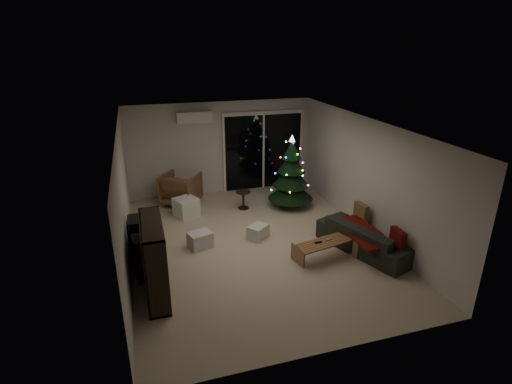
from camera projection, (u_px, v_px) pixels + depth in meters
room at (256, 174)px, 9.47m from camera, size 6.50×7.51×2.60m
bookshelf at (144, 261)px, 6.46m from camera, size 0.47×1.35×1.33m
media_cabinet at (143, 246)px, 7.48m from camera, size 0.69×1.35×0.81m
stereo at (141, 222)px, 7.30m from camera, size 0.41×0.48×0.17m
armchair at (181, 189)px, 10.29m from camera, size 1.21×1.22×0.81m
ottoman at (186, 207)px, 9.63m from camera, size 0.66×0.66×0.45m
cardboard_box_a at (200, 240)px, 8.20m from camera, size 0.54×0.47×0.33m
cardboard_box_b at (258, 232)px, 8.57m from camera, size 0.53×0.51×0.30m
side_table at (243, 200)px, 10.05m from camera, size 0.48×0.48×0.46m
floor_lamp at (186, 163)px, 10.87m from camera, size 0.28×0.28×1.72m
sofa at (366, 237)px, 8.02m from camera, size 1.43×2.19×0.59m
sofa_throw at (362, 232)px, 7.95m from camera, size 0.64×1.47×0.05m
cushion_a at (361, 212)px, 8.59m from camera, size 0.15×0.40×0.39m
cushion_b at (398, 239)px, 7.43m from camera, size 0.14×0.40×0.39m
coffee_table at (325, 250)px, 7.75m from camera, size 1.25×0.66×0.38m
remote_a at (318, 242)px, 7.64m from camera, size 0.15×0.04×0.02m
remote_b at (329, 239)px, 7.75m from camera, size 0.14×0.08×0.02m
christmas_tree at (291, 172)px, 9.96m from camera, size 1.17×1.17×1.85m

